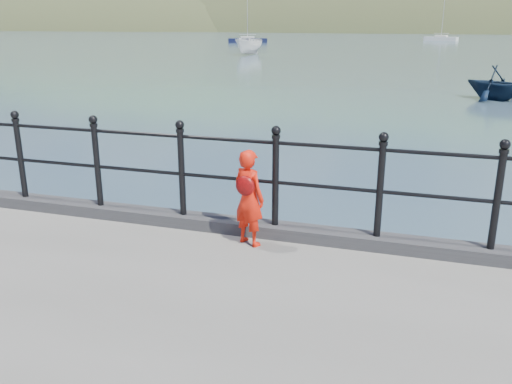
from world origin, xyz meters
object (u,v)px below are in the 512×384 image
(child, at_px, (249,197))
(sailboat_left, at_px, (247,41))
(sailboat_deep, at_px, (441,39))
(launch_white, at_px, (249,46))
(launch_navy, at_px, (497,83))
(railing, at_px, (227,166))

(child, height_order, sailboat_left, sailboat_left)
(sailboat_deep, bearing_deg, sailboat_left, -132.13)
(launch_white, xyz_separation_m, launch_navy, (21.26, -28.72, -0.11))
(launch_navy, relative_size, sailboat_deep, 0.35)
(railing, distance_m, child, 0.56)
(launch_white, distance_m, sailboat_deep, 51.90)
(railing, distance_m, sailboat_deep, 98.03)
(railing, distance_m, launch_navy, 21.87)
(child, bearing_deg, launch_navy, -78.07)
(launch_white, distance_m, launch_navy, 35.73)
(child, distance_m, launch_navy, 22.09)
(railing, height_order, sailboat_left, sailboat_left)
(child, distance_m, launch_white, 52.90)
(launch_navy, height_order, sailboat_deep, sailboat_deep)
(launch_white, height_order, sailboat_left, sailboat_left)
(launch_white, bearing_deg, railing, -61.17)
(launch_white, height_order, launch_navy, launch_white)
(railing, bearing_deg, sailboat_deep, 87.89)
(launch_navy, xyz_separation_m, sailboat_deep, (-1.56, 76.73, -0.44))
(launch_white, relative_size, launch_navy, 1.56)
(railing, relative_size, sailboat_left, 2.05)
(child, distance_m, sailboat_deep, 98.34)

